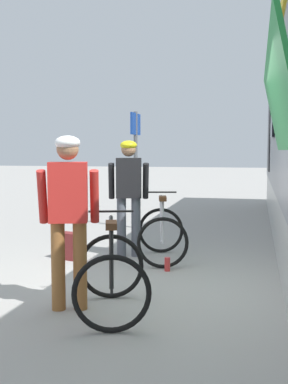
# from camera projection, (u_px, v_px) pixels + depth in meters

# --- Properties ---
(ground_plane) EXTENTS (80.00, 80.00, 0.00)m
(ground_plane) POSITION_uv_depth(u_px,v_px,m) (155.00, 291.00, 5.58)
(ground_plane) COLOR #A09E99
(cyclist_near_in_red) EXTENTS (0.66, 0.43, 1.76)m
(cyclist_near_in_red) POSITION_uv_depth(u_px,v_px,m) (68.00, 207.00, 4.85)
(cyclist_near_in_red) COLOR #935B2D
(cyclist_near_in_red) RESTS_ON ground
(cyclist_far_in_dark) EXTENTS (0.66, 0.41, 1.76)m
(cyclist_far_in_dark) POSITION_uv_depth(u_px,v_px,m) (129.00, 187.00, 7.31)
(cyclist_far_in_dark) COLOR #4C515B
(cyclist_far_in_dark) RESTS_ON ground
(bicycle_near_black) EXTENTS (0.99, 1.23, 0.99)m
(bicycle_near_black) POSITION_uv_depth(u_px,v_px,m) (111.00, 274.00, 4.76)
(bicycle_near_black) COLOR black
(bicycle_near_black) RESTS_ON ground
(bicycle_far_silver) EXTENTS (0.93, 1.20, 0.99)m
(bicycle_far_silver) POSITION_uv_depth(u_px,v_px,m) (162.00, 233.00, 7.11)
(bicycle_far_silver) COLOR black
(bicycle_far_silver) RESTS_ON ground
(backpack_on_platform) EXTENTS (0.32, 0.25, 0.40)m
(backpack_on_platform) POSITION_uv_depth(u_px,v_px,m) (70.00, 246.00, 7.17)
(backpack_on_platform) COLOR maroon
(backpack_on_platform) RESTS_ON ground
(water_bottle_near_the_bikes) EXTENTS (0.08, 0.08, 0.18)m
(water_bottle_near_the_bikes) POSITION_uv_depth(u_px,v_px,m) (167.00, 264.00, 6.49)
(water_bottle_near_the_bikes) COLOR red
(water_bottle_near_the_bikes) RESTS_ON ground
(platform_sign_post) EXTENTS (0.08, 0.70, 2.40)m
(platform_sign_post) POSITION_uv_depth(u_px,v_px,m) (136.00, 150.00, 9.98)
(platform_sign_post) COLOR #595B60
(platform_sign_post) RESTS_ON ground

